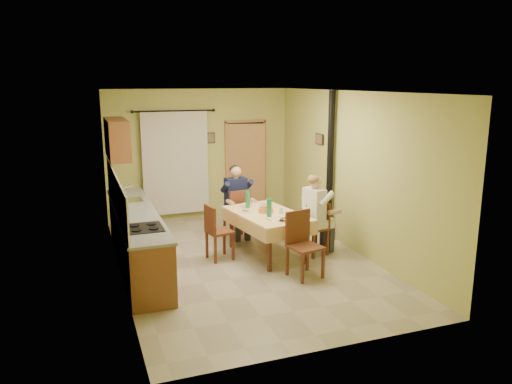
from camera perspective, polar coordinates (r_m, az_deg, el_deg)
name	(u,v)px	position (r m, az deg, el deg)	size (l,w,h in m)	color
floor	(244,261)	(8.48, -1.37, -7.87)	(4.00, 6.00, 0.01)	tan
room_shell	(244,154)	(8.02, -1.44, 4.39)	(4.04, 6.04, 2.82)	#C1C264
kitchen_run	(137,237)	(8.35, -13.49, -5.07)	(0.64, 3.64, 1.56)	brown
upper_cabinets	(117,139)	(9.31, -15.62, 5.88)	(0.35, 1.40, 0.70)	brown
curtain	(176,163)	(10.75, -9.17, 3.34)	(1.70, 0.07, 2.22)	black
doorway	(246,168)	(11.22, -1.14, 2.79)	(0.96, 0.24, 2.15)	black
dining_table	(267,234)	(8.63, 1.28, -4.82)	(1.22, 1.75, 0.76)	#F0C27B
tableware	(271,210)	(8.43, 1.72, -2.12)	(0.88, 1.57, 0.33)	white
chair_far	(237,224)	(9.54, -2.19, -3.67)	(0.45, 0.45, 0.98)	#5E2E19
chair_near	(304,258)	(7.78, 5.56, -7.56)	(0.54, 0.54, 1.02)	#5E2E19
chair_right	(315,238)	(8.75, 6.79, -5.29)	(0.45, 0.45, 0.93)	#5E2E19
chair_left	(219,243)	(8.50, -4.24, -5.79)	(0.46, 0.46, 0.95)	#5E2E19
man_far	(236,194)	(9.41, -2.25, -0.21)	(0.60, 0.49, 1.39)	#141938
man_right	(316,206)	(8.58, 6.83, -1.55)	(0.54, 0.63, 1.39)	silver
stove_flue	(329,186)	(9.46, 8.38, 0.63)	(0.24, 0.24, 2.80)	black
picture_back	(211,138)	(10.93, -5.19, 6.18)	(0.19, 0.03, 0.23)	black
picture_right	(319,139)	(9.88, 7.24, 6.03)	(0.03, 0.31, 0.21)	brown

